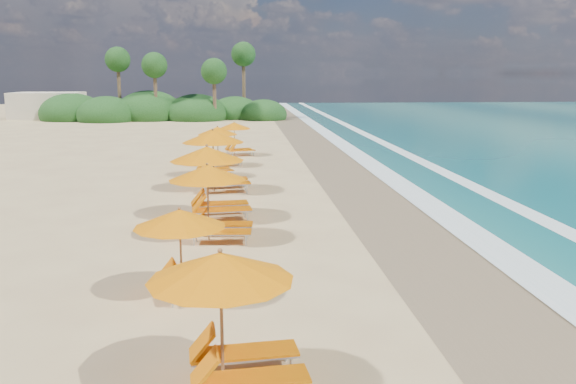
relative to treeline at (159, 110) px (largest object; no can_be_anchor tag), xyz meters
name	(u,v)px	position (x,y,z in m)	size (l,w,h in m)	color
ground	(288,230)	(9.94, -45.51, -1.00)	(160.00, 160.00, 0.00)	tan
wet_sand	(414,227)	(13.94, -45.51, -0.99)	(4.00, 160.00, 0.01)	#7D684A
surf_foam	(497,225)	(16.64, -45.51, -0.97)	(4.00, 160.00, 0.01)	white
station_2	(233,310)	(8.36, -54.79, 0.26)	(2.58, 2.42, 2.25)	olive
station_3	(188,246)	(7.34, -50.86, 0.13)	(2.50, 2.42, 2.01)	olive
station_4	(214,197)	(7.71, -46.43, 0.27)	(2.54, 2.37, 2.27)	olive
station_5	(213,177)	(7.58, -43.76, 0.40)	(2.88, 2.71, 2.49)	olive
station_6	(218,156)	(7.59, -39.09, 0.45)	(2.97, 2.80, 2.58)	olive
station_7	(211,153)	(7.11, -35.54, 0.13)	(2.49, 2.41, 2.00)	olive
station_8	(221,143)	(7.47, -32.26, 0.19)	(2.71, 2.67, 2.12)	olive
station_9	(237,136)	(8.29, -28.22, 0.13)	(2.53, 2.46, 2.01)	olive
treeline	(159,110)	(0.00, 0.00, 0.00)	(25.80, 8.80, 9.74)	#163D14
beach_building	(48,106)	(-12.06, 2.49, 0.40)	(7.00, 5.00, 2.80)	beige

